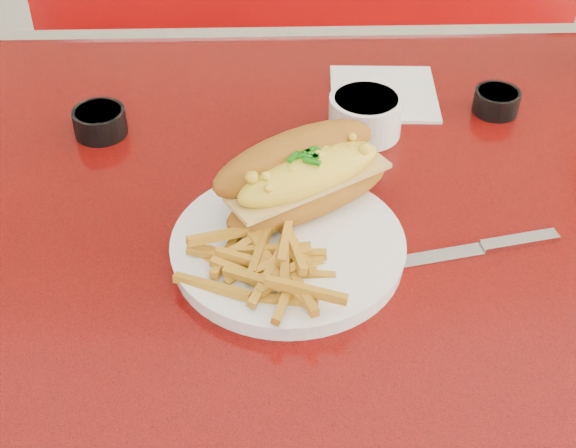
{
  "coord_description": "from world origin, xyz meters",
  "views": [
    {
      "loc": [
        -0.09,
        -0.67,
        1.32
      ],
      "look_at": [
        -0.07,
        -0.08,
        0.81
      ],
      "focal_mm": 50.0,
      "sensor_mm": 36.0,
      "label": 1
    }
  ],
  "objects_px": {
    "dinner_plate": "(288,247)",
    "sauce_cup_right": "(497,100)",
    "booth_bench_far": "(308,144)",
    "fork": "(336,246)",
    "gravy_ramekin": "(365,114)",
    "knife": "(472,250)",
    "sauce_cup_left": "(100,121)",
    "diner_table": "(343,307)",
    "mac_hoagie": "(304,175)"
  },
  "relations": [
    {
      "from": "fork",
      "to": "gravy_ramekin",
      "type": "relative_size",
      "value": 1.18
    },
    {
      "from": "fork",
      "to": "sauce_cup_right",
      "type": "relative_size",
      "value": 1.7
    },
    {
      "from": "diner_table",
      "to": "sauce_cup_right",
      "type": "relative_size",
      "value": 17.44
    },
    {
      "from": "booth_bench_far",
      "to": "sauce_cup_right",
      "type": "distance_m",
      "value": 0.83
    },
    {
      "from": "knife",
      "to": "sauce_cup_left",
      "type": "bearing_deg",
      "value": 139.04
    },
    {
      "from": "sauce_cup_left",
      "to": "gravy_ramekin",
      "type": "bearing_deg",
      "value": -1.32
    },
    {
      "from": "gravy_ramekin",
      "to": "knife",
      "type": "distance_m",
      "value": 0.24
    },
    {
      "from": "sauce_cup_right",
      "to": "booth_bench_far",
      "type": "bearing_deg",
      "value": 107.59
    },
    {
      "from": "dinner_plate",
      "to": "fork",
      "type": "relative_size",
      "value": 2.0
    },
    {
      "from": "booth_bench_far",
      "to": "gravy_ramekin",
      "type": "distance_m",
      "value": 0.84
    },
    {
      "from": "fork",
      "to": "sauce_cup_left",
      "type": "height_order",
      "value": "sauce_cup_left"
    },
    {
      "from": "dinner_plate",
      "to": "knife",
      "type": "distance_m",
      "value": 0.19
    },
    {
      "from": "dinner_plate",
      "to": "gravy_ramekin",
      "type": "relative_size",
      "value": 2.36
    },
    {
      "from": "diner_table",
      "to": "sauce_cup_right",
      "type": "bearing_deg",
      "value": 42.27
    },
    {
      "from": "mac_hoagie",
      "to": "fork",
      "type": "xyz_separation_m",
      "value": [
        0.03,
        -0.07,
        -0.04
      ]
    },
    {
      "from": "diner_table",
      "to": "sauce_cup_right",
      "type": "height_order",
      "value": "sauce_cup_right"
    },
    {
      "from": "dinner_plate",
      "to": "booth_bench_far",
      "type": "bearing_deg",
      "value": 85.54
    },
    {
      "from": "sauce_cup_left",
      "to": "sauce_cup_right",
      "type": "height_order",
      "value": "sauce_cup_left"
    },
    {
      "from": "fork",
      "to": "sauce_cup_left",
      "type": "relative_size",
      "value": 1.76
    },
    {
      "from": "booth_bench_far",
      "to": "sauce_cup_right",
      "type": "height_order",
      "value": "booth_bench_far"
    },
    {
      "from": "booth_bench_far",
      "to": "mac_hoagie",
      "type": "xyz_separation_m",
      "value": [
        -0.05,
        -0.83,
        0.54
      ]
    },
    {
      "from": "booth_bench_far",
      "to": "fork",
      "type": "xyz_separation_m",
      "value": [
        -0.02,
        -0.9,
        0.5
      ]
    },
    {
      "from": "gravy_ramekin",
      "to": "sauce_cup_right",
      "type": "relative_size",
      "value": 1.45
    },
    {
      "from": "sauce_cup_left",
      "to": "knife",
      "type": "distance_m",
      "value": 0.47
    },
    {
      "from": "dinner_plate",
      "to": "sauce_cup_right",
      "type": "distance_m",
      "value": 0.37
    },
    {
      "from": "fork",
      "to": "dinner_plate",
      "type": "bearing_deg",
      "value": 52.95
    },
    {
      "from": "knife",
      "to": "booth_bench_far",
      "type": "bearing_deg",
      "value": 85.6
    },
    {
      "from": "sauce_cup_left",
      "to": "knife",
      "type": "bearing_deg",
      "value": -29.05
    },
    {
      "from": "dinner_plate",
      "to": "mac_hoagie",
      "type": "distance_m",
      "value": 0.08
    },
    {
      "from": "booth_bench_far",
      "to": "knife",
      "type": "bearing_deg",
      "value": -82.49
    },
    {
      "from": "booth_bench_far",
      "to": "gravy_ramekin",
      "type": "height_order",
      "value": "booth_bench_far"
    },
    {
      "from": "diner_table",
      "to": "fork",
      "type": "relative_size",
      "value": 10.23
    },
    {
      "from": "diner_table",
      "to": "booth_bench_far",
      "type": "height_order",
      "value": "booth_bench_far"
    },
    {
      "from": "sauce_cup_right",
      "to": "sauce_cup_left",
      "type": "bearing_deg",
      "value": -175.87
    },
    {
      "from": "booth_bench_far",
      "to": "sauce_cup_right",
      "type": "xyz_separation_m",
      "value": [
        0.2,
        -0.63,
        0.5
      ]
    },
    {
      "from": "booth_bench_far",
      "to": "fork",
      "type": "relative_size",
      "value": 9.98
    },
    {
      "from": "fork",
      "to": "gravy_ramekin",
      "type": "distance_m",
      "value": 0.23
    },
    {
      "from": "gravy_ramekin",
      "to": "diner_table",
      "type": "bearing_deg",
      "value": -102.0
    },
    {
      "from": "sauce_cup_left",
      "to": "fork",
      "type": "bearing_deg",
      "value": -40.84
    },
    {
      "from": "dinner_plate",
      "to": "gravy_ramekin",
      "type": "height_order",
      "value": "gravy_ramekin"
    },
    {
      "from": "dinner_plate",
      "to": "sauce_cup_right",
      "type": "xyz_separation_m",
      "value": [
        0.27,
        0.26,
        0.01
      ]
    },
    {
      "from": "diner_table",
      "to": "gravy_ramekin",
      "type": "height_order",
      "value": "gravy_ramekin"
    },
    {
      "from": "diner_table",
      "to": "mac_hoagie",
      "type": "distance_m",
      "value": 0.22
    },
    {
      "from": "fork",
      "to": "sauce_cup_right",
      "type": "distance_m",
      "value": 0.35
    },
    {
      "from": "sauce_cup_right",
      "to": "knife",
      "type": "distance_m",
      "value": 0.27
    },
    {
      "from": "diner_table",
      "to": "booth_bench_far",
      "type": "relative_size",
      "value": 1.03
    },
    {
      "from": "mac_hoagie",
      "to": "gravy_ramekin",
      "type": "height_order",
      "value": "mac_hoagie"
    },
    {
      "from": "mac_hoagie",
      "to": "knife",
      "type": "distance_m",
      "value": 0.19
    },
    {
      "from": "sauce_cup_right",
      "to": "fork",
      "type": "bearing_deg",
      "value": -129.66
    },
    {
      "from": "gravy_ramekin",
      "to": "sauce_cup_right",
      "type": "distance_m",
      "value": 0.18
    }
  ]
}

